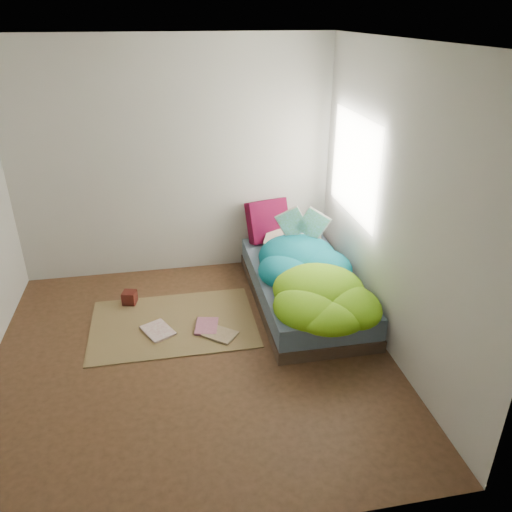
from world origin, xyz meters
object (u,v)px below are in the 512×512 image
Objects in this scene: pillow_magenta at (268,221)px; wooden_box at (130,297)px; floor_book_a at (147,335)px; floor_book_b at (196,326)px; bed at (303,288)px; open_book at (303,215)px.

pillow_magenta is 3.58× the size of wooden_box.
wooden_box is at bearing 78.26° from floor_book_a.
floor_book_a is at bearing -161.47° from floor_book_b.
floor_book_b reaches higher than floor_book_a.
floor_book_b is (-1.16, -0.29, -0.14)m from bed.
floor_book_a is 1.11× the size of floor_book_b.
pillow_magenta is at bearing 137.12° from open_book.
bed is 1.67m from floor_book_a.
bed is at bearing -9.22° from wooden_box.
bed is at bearing -14.96° from floor_book_a.
pillow_magenta is (-0.19, 0.91, 0.41)m from bed.
bed is 1.01m from pillow_magenta.
pillow_magenta is at bearing 20.84° from wooden_box.
wooden_box reaches higher than floor_book_b.
floor_book_a is at bearing -137.97° from open_book.
floor_book_b is (-1.24, -0.70, -0.80)m from open_book.
bed is 14.89× the size of wooden_box.
pillow_magenta is at bearing 102.12° from bed.
pillow_magenta is 1.98m from floor_book_a.
wooden_box is (-1.61, -0.61, -0.50)m from pillow_magenta.
open_book reaches higher than floor_book_a.
wooden_box is 0.87m from floor_book_b.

